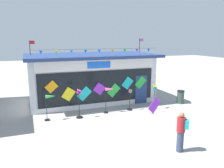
{
  "coord_description": "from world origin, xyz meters",
  "views": [
    {
      "loc": [
        -3.95,
        -10.51,
        4.55
      ],
      "look_at": [
        1.16,
        2.9,
        1.63
      ],
      "focal_mm": 35.99,
      "sensor_mm": 36.0,
      "label": 1
    }
  ],
  "objects_px": {
    "kite_shop_building": "(90,77)",
    "wind_spinner_center_left": "(109,93)",
    "wind_spinner_center_right": "(130,99)",
    "trash_bin": "(181,97)",
    "wind_spinner_left": "(79,102)",
    "person_near_camera": "(181,131)",
    "wind_spinner_far_left": "(50,101)",
    "display_kite_on_ground": "(154,105)",
    "wind_spinner_right": "(155,93)"
  },
  "relations": [
    {
      "from": "wind_spinner_center_right",
      "to": "wind_spinner_right",
      "type": "bearing_deg",
      "value": -10.81
    },
    {
      "from": "wind_spinner_far_left",
      "to": "wind_spinner_left",
      "type": "bearing_deg",
      "value": -8.65
    },
    {
      "from": "kite_shop_building",
      "to": "person_near_camera",
      "type": "distance_m",
      "value": 9.12
    },
    {
      "from": "kite_shop_building",
      "to": "wind_spinner_right",
      "type": "relative_size",
      "value": 5.51
    },
    {
      "from": "wind_spinner_far_left",
      "to": "display_kite_on_ground",
      "type": "height_order",
      "value": "wind_spinner_far_left"
    },
    {
      "from": "trash_bin",
      "to": "display_kite_on_ground",
      "type": "relative_size",
      "value": 1.03
    },
    {
      "from": "wind_spinner_center_right",
      "to": "wind_spinner_right",
      "type": "xyz_separation_m",
      "value": [
        1.62,
        -0.31,
        0.36
      ]
    },
    {
      "from": "wind_spinner_right",
      "to": "person_near_camera",
      "type": "xyz_separation_m",
      "value": [
        -2.02,
        -5.33,
        -0.21
      ]
    },
    {
      "from": "wind_spinner_left",
      "to": "trash_bin",
      "type": "xyz_separation_m",
      "value": [
        7.4,
        0.4,
        -0.5
      ]
    },
    {
      "from": "person_near_camera",
      "to": "kite_shop_building",
      "type": "bearing_deg",
      "value": -142.94
    },
    {
      "from": "person_near_camera",
      "to": "trash_bin",
      "type": "height_order",
      "value": "person_near_camera"
    },
    {
      "from": "wind_spinner_right",
      "to": "display_kite_on_ground",
      "type": "xyz_separation_m",
      "value": [
        -0.46,
        -0.76,
        -0.6
      ]
    },
    {
      "from": "person_near_camera",
      "to": "display_kite_on_ground",
      "type": "xyz_separation_m",
      "value": [
        1.55,
        4.57,
        -0.39
      ]
    },
    {
      "from": "wind_spinner_right",
      "to": "display_kite_on_ground",
      "type": "bearing_deg",
      "value": -121.42
    },
    {
      "from": "wind_spinner_center_right",
      "to": "wind_spinner_right",
      "type": "distance_m",
      "value": 1.69
    },
    {
      "from": "wind_spinner_center_right",
      "to": "trash_bin",
      "type": "xyz_separation_m",
      "value": [
        4.04,
        0.12,
        -0.26
      ]
    },
    {
      "from": "wind_spinner_left",
      "to": "display_kite_on_ground",
      "type": "relative_size",
      "value": 1.92
    },
    {
      "from": "wind_spinner_left",
      "to": "kite_shop_building",
      "type": "bearing_deg",
      "value": 65.16
    },
    {
      "from": "wind_spinner_center_left",
      "to": "person_near_camera",
      "type": "height_order",
      "value": "person_near_camera"
    },
    {
      "from": "wind_spinner_center_right",
      "to": "wind_spinner_right",
      "type": "relative_size",
      "value": 0.87
    },
    {
      "from": "kite_shop_building",
      "to": "wind_spinner_far_left",
      "type": "bearing_deg",
      "value": -134.19
    },
    {
      "from": "trash_bin",
      "to": "display_kite_on_ground",
      "type": "height_order",
      "value": "display_kite_on_ground"
    },
    {
      "from": "person_near_camera",
      "to": "trash_bin",
      "type": "distance_m",
      "value": 7.28
    },
    {
      "from": "display_kite_on_ground",
      "to": "wind_spinner_center_right",
      "type": "bearing_deg",
      "value": 137.28
    },
    {
      "from": "wind_spinner_center_right",
      "to": "person_near_camera",
      "type": "distance_m",
      "value": 5.66
    },
    {
      "from": "kite_shop_building",
      "to": "display_kite_on_ground",
      "type": "distance_m",
      "value": 5.4
    },
    {
      "from": "wind_spinner_far_left",
      "to": "wind_spinner_center_left",
      "type": "xyz_separation_m",
      "value": [
        3.55,
        0.06,
        0.14
      ]
    },
    {
      "from": "trash_bin",
      "to": "display_kite_on_ground",
      "type": "distance_m",
      "value": 3.11
    },
    {
      "from": "wind_spinner_right",
      "to": "wind_spinner_center_left",
      "type": "bearing_deg",
      "value": 173.75
    },
    {
      "from": "wind_spinner_center_left",
      "to": "trash_bin",
      "type": "relative_size",
      "value": 1.71
    },
    {
      "from": "display_kite_on_ground",
      "to": "trash_bin",
      "type": "bearing_deg",
      "value": 22.45
    },
    {
      "from": "wind_spinner_center_right",
      "to": "display_kite_on_ground",
      "type": "xyz_separation_m",
      "value": [
        1.16,
        -1.07,
        -0.24
      ]
    },
    {
      "from": "display_kite_on_ground",
      "to": "wind_spinner_left",
      "type": "bearing_deg",
      "value": 170.11
    },
    {
      "from": "wind_spinner_far_left",
      "to": "trash_bin",
      "type": "bearing_deg",
      "value": 0.99
    },
    {
      "from": "wind_spinner_center_left",
      "to": "person_near_camera",
      "type": "relative_size",
      "value": 0.95
    },
    {
      "from": "person_near_camera",
      "to": "trash_bin",
      "type": "xyz_separation_m",
      "value": [
        4.43,
        5.76,
        -0.41
      ]
    },
    {
      "from": "kite_shop_building",
      "to": "wind_spinner_center_right",
      "type": "bearing_deg",
      "value": -63.1
    },
    {
      "from": "wind_spinner_left",
      "to": "person_near_camera",
      "type": "xyz_separation_m",
      "value": [
        2.97,
        -5.36,
        -0.09
      ]
    },
    {
      "from": "kite_shop_building",
      "to": "wind_spinner_center_left",
      "type": "height_order",
      "value": "kite_shop_building"
    },
    {
      "from": "wind_spinner_center_left",
      "to": "wind_spinner_right",
      "type": "xyz_separation_m",
      "value": [
        3.05,
        -0.33,
        -0.16
      ]
    },
    {
      "from": "wind_spinner_center_right",
      "to": "display_kite_on_ground",
      "type": "bearing_deg",
      "value": -42.72
    },
    {
      "from": "kite_shop_building",
      "to": "trash_bin",
      "type": "xyz_separation_m",
      "value": [
        5.73,
        -3.22,
        -1.28
      ]
    },
    {
      "from": "wind_spinner_center_left",
      "to": "trash_bin",
      "type": "height_order",
      "value": "wind_spinner_center_left"
    },
    {
      "from": "wind_spinner_center_right",
      "to": "trash_bin",
      "type": "relative_size",
      "value": 1.53
    },
    {
      "from": "wind_spinner_left",
      "to": "wind_spinner_far_left",
      "type": "bearing_deg",
      "value": 171.35
    },
    {
      "from": "kite_shop_building",
      "to": "wind_spinner_left",
      "type": "height_order",
      "value": "kite_shop_building"
    },
    {
      "from": "kite_shop_building",
      "to": "wind_spinner_right",
      "type": "distance_m",
      "value": 4.97
    },
    {
      "from": "wind_spinner_far_left",
      "to": "trash_bin",
      "type": "height_order",
      "value": "wind_spinner_far_left"
    },
    {
      "from": "kite_shop_building",
      "to": "wind_spinner_center_left",
      "type": "xyz_separation_m",
      "value": [
        0.27,
        -3.31,
        -0.5
      ]
    },
    {
      "from": "kite_shop_building",
      "to": "trash_bin",
      "type": "height_order",
      "value": "kite_shop_building"
    }
  ]
}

